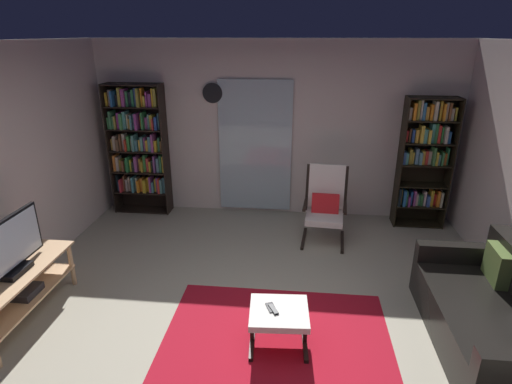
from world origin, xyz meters
The scene contains 14 objects.
ground_plane centered at (0.00, 0.00, 0.00)m, with size 7.02×7.02×0.00m, color #A7A18C.
wall_back centered at (0.00, 2.90, 1.30)m, with size 5.60×0.06×2.60m, color silver.
glass_door_panel centered at (-0.29, 2.83, 1.05)m, with size 1.10×0.01×2.00m, color silver.
area_rug centered at (0.23, -0.23, 0.00)m, with size 2.11×1.83×0.01m, color #A61222.
tv_stand centered at (-2.29, -0.05, 0.35)m, with size 0.46×1.36×0.53m.
television centered at (-2.29, -0.06, 0.79)m, with size 0.20×0.91×0.55m.
bookshelf_near_tv centered at (-2.07, 2.70, 1.07)m, with size 0.86×0.30×1.99m.
bookshelf_near_sofa centered at (2.14, 2.63, 1.03)m, with size 0.70×0.30×1.87m.
leather_sofa centered at (2.17, 0.03, 0.30)m, with size 0.89×1.75×0.82m.
lounge_armchair centered at (0.75, 2.01, 0.53)m, with size 0.61×0.70×1.02m.
ottoman centered at (0.25, -0.16, 0.31)m, with size 0.55×0.51×0.37m.
tv_remote centered at (0.20, -0.16, 0.38)m, with size 0.04×0.14×0.02m, color black.
cell_phone centered at (0.17, -0.13, 0.38)m, with size 0.07×0.14×0.01m, color black.
wall_clock centered at (-0.91, 2.82, 1.85)m, with size 0.29×0.03×0.29m.
Camera 1 is at (0.36, -3.20, 2.66)m, focal length 29.02 mm.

